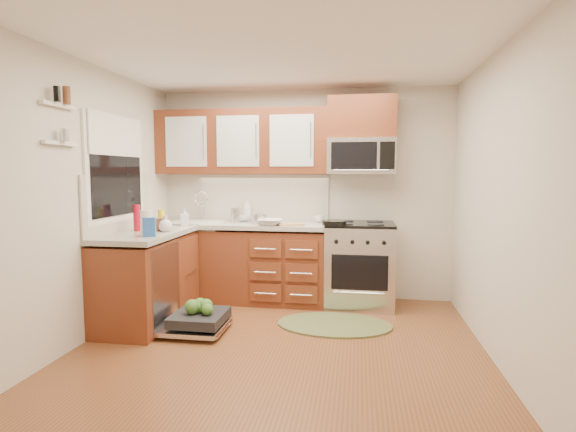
% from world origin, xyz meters
% --- Properties ---
extents(floor, '(3.50, 3.50, 0.00)m').
position_xyz_m(floor, '(0.00, 0.00, 0.00)').
color(floor, brown).
rests_on(floor, ground).
extents(ceiling, '(3.50, 3.50, 0.00)m').
position_xyz_m(ceiling, '(0.00, 0.00, 2.50)').
color(ceiling, white).
rests_on(ceiling, ground).
extents(wall_back, '(3.50, 0.04, 2.50)m').
position_xyz_m(wall_back, '(0.00, 1.75, 1.25)').
color(wall_back, beige).
rests_on(wall_back, ground).
extents(wall_front, '(3.50, 0.04, 2.50)m').
position_xyz_m(wall_front, '(0.00, -1.75, 1.25)').
color(wall_front, beige).
rests_on(wall_front, ground).
extents(wall_left, '(0.04, 3.50, 2.50)m').
position_xyz_m(wall_left, '(-1.75, 0.00, 1.25)').
color(wall_left, beige).
rests_on(wall_left, ground).
extents(wall_right, '(0.04, 3.50, 2.50)m').
position_xyz_m(wall_right, '(1.75, 0.00, 1.25)').
color(wall_right, beige).
rests_on(wall_right, ground).
extents(base_cabinet_back, '(2.05, 0.60, 0.85)m').
position_xyz_m(base_cabinet_back, '(-0.73, 1.45, 0.42)').
color(base_cabinet_back, '#5A2E14').
rests_on(base_cabinet_back, ground).
extents(base_cabinet_left, '(0.60, 1.25, 0.85)m').
position_xyz_m(base_cabinet_left, '(-1.45, 0.52, 0.42)').
color(base_cabinet_left, '#5A2E14').
rests_on(base_cabinet_left, ground).
extents(countertop_back, '(2.07, 0.64, 0.05)m').
position_xyz_m(countertop_back, '(-0.72, 1.44, 0.90)').
color(countertop_back, '#AEA99F').
rests_on(countertop_back, base_cabinet_back).
extents(countertop_left, '(0.64, 1.27, 0.05)m').
position_xyz_m(countertop_left, '(-1.44, 0.53, 0.90)').
color(countertop_left, '#AEA99F').
rests_on(countertop_left, base_cabinet_left).
extents(backsplash_back, '(2.05, 0.02, 0.57)m').
position_xyz_m(backsplash_back, '(-0.73, 1.74, 1.21)').
color(backsplash_back, '#B9B5A6').
rests_on(backsplash_back, ground).
extents(backsplash_left, '(0.02, 1.25, 0.57)m').
position_xyz_m(backsplash_left, '(-1.74, 0.52, 1.21)').
color(backsplash_left, '#B9B5A6').
rests_on(backsplash_left, ground).
extents(upper_cabinets, '(2.05, 0.35, 0.75)m').
position_xyz_m(upper_cabinets, '(-0.73, 1.57, 1.88)').
color(upper_cabinets, '#5A2E14').
rests_on(upper_cabinets, ground).
extents(cabinet_over_mw, '(0.76, 0.35, 0.47)m').
position_xyz_m(cabinet_over_mw, '(0.68, 1.57, 2.13)').
color(cabinet_over_mw, '#5A2E14').
rests_on(cabinet_over_mw, ground).
extents(range, '(0.76, 0.64, 0.95)m').
position_xyz_m(range, '(0.68, 1.43, 0.47)').
color(range, silver).
rests_on(range, ground).
extents(microwave, '(0.76, 0.38, 0.40)m').
position_xyz_m(microwave, '(0.68, 1.55, 1.70)').
color(microwave, silver).
rests_on(microwave, ground).
extents(sink, '(0.62, 0.50, 0.26)m').
position_xyz_m(sink, '(-1.25, 1.42, 0.80)').
color(sink, white).
rests_on(sink, ground).
extents(dishwasher, '(0.70, 0.60, 0.20)m').
position_xyz_m(dishwasher, '(-0.86, 0.30, 0.10)').
color(dishwasher, silver).
rests_on(dishwasher, ground).
extents(window, '(0.03, 1.05, 1.05)m').
position_xyz_m(window, '(-1.74, 0.50, 1.55)').
color(window, white).
rests_on(window, ground).
extents(window_blind, '(0.02, 0.96, 0.40)m').
position_xyz_m(window_blind, '(-1.71, 0.50, 1.88)').
color(window_blind, white).
rests_on(window_blind, ground).
extents(shelf_upper, '(0.04, 0.40, 0.03)m').
position_xyz_m(shelf_upper, '(-1.72, -0.35, 2.05)').
color(shelf_upper, white).
rests_on(shelf_upper, ground).
extents(shelf_lower, '(0.04, 0.40, 0.03)m').
position_xyz_m(shelf_lower, '(-1.72, -0.35, 1.75)').
color(shelf_lower, white).
rests_on(shelf_lower, ground).
extents(rug, '(1.30, 1.02, 0.02)m').
position_xyz_m(rug, '(0.44, 0.69, 0.01)').
color(rug, '#5A6338').
rests_on(rug, ground).
extents(skillet, '(0.28, 0.28, 0.05)m').
position_xyz_m(skillet, '(0.40, 1.18, 0.97)').
color(skillet, black).
rests_on(skillet, range).
extents(stock_pot, '(0.24, 0.24, 0.11)m').
position_xyz_m(stock_pot, '(-0.48, 1.40, 0.98)').
color(stock_pot, silver).
rests_on(stock_pot, countertop_back).
extents(cutting_board, '(0.33, 0.28, 0.02)m').
position_xyz_m(cutting_board, '(-0.09, 1.28, 0.94)').
color(cutting_board, tan).
rests_on(cutting_board, countertop_back).
extents(canister, '(0.14, 0.14, 0.18)m').
position_xyz_m(canister, '(-0.78, 1.45, 1.01)').
color(canister, silver).
rests_on(canister, countertop_back).
extents(paper_towel_roll, '(0.13, 0.13, 0.24)m').
position_xyz_m(paper_towel_roll, '(-1.29, 0.22, 1.05)').
color(paper_towel_roll, white).
rests_on(paper_towel_roll, countertop_left).
extents(mustard_bottle, '(0.08, 0.08, 0.21)m').
position_xyz_m(mustard_bottle, '(-1.37, 0.73, 1.03)').
color(mustard_bottle, yellow).
rests_on(mustard_bottle, countertop_left).
extents(red_bottle, '(0.08, 0.08, 0.27)m').
position_xyz_m(red_bottle, '(-1.55, 0.55, 1.06)').
color(red_bottle, '#B40F23').
rests_on(red_bottle, countertop_left).
extents(wooden_box, '(0.15, 0.12, 0.13)m').
position_xyz_m(wooden_box, '(-1.32, 0.63, 0.99)').
color(wooden_box, brown).
rests_on(wooden_box, countertop_left).
extents(blue_carton, '(0.13, 0.09, 0.18)m').
position_xyz_m(blue_carton, '(-1.25, 0.20, 1.01)').
color(blue_carton, '#265BB5').
rests_on(blue_carton, countertop_left).
extents(bowl_a, '(0.29, 0.29, 0.07)m').
position_xyz_m(bowl_a, '(-0.32, 1.25, 0.96)').
color(bowl_a, '#999999').
rests_on(bowl_a, countertop_back).
extents(bowl_b, '(0.28, 0.28, 0.08)m').
position_xyz_m(bowl_b, '(-0.75, 1.60, 0.96)').
color(bowl_b, '#999999').
rests_on(bowl_b, countertop_back).
extents(cup, '(0.13, 0.13, 0.09)m').
position_xyz_m(cup, '(0.20, 1.62, 0.97)').
color(cup, '#999999').
rests_on(cup, countertop_back).
extents(soap_bottle_a, '(0.12, 0.12, 0.29)m').
position_xyz_m(soap_bottle_a, '(-0.68, 1.64, 1.07)').
color(soap_bottle_a, '#999999').
rests_on(soap_bottle_a, countertop_back).
extents(soap_bottle_b, '(0.12, 0.12, 0.20)m').
position_xyz_m(soap_bottle_b, '(-1.25, 1.05, 1.02)').
color(soap_bottle_b, '#999999').
rests_on(soap_bottle_b, countertop_left).
extents(soap_bottle_c, '(0.15, 0.15, 0.17)m').
position_xyz_m(soap_bottle_c, '(-1.25, 0.55, 1.01)').
color(soap_bottle_c, '#999999').
rests_on(soap_bottle_c, countertop_left).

